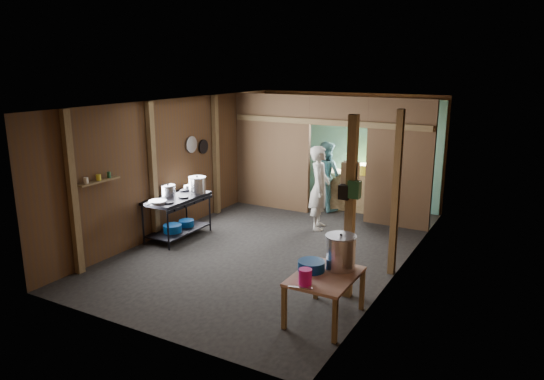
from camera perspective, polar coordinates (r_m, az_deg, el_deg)
The scene contains 42 objects.
floor at distance 9.26m, azimuth 0.61°, elevation -6.35°, with size 4.50×7.00×0.00m, color black.
ceiling at distance 8.70m, azimuth 0.65°, elevation 9.91°, with size 4.50×7.00×0.00m, color #2A2723.
wall_back at distance 12.03m, azimuth 8.64°, elevation 4.71°, with size 4.50×0.00×2.60m, color #4F311A.
wall_front at distance 6.16m, azimuth -15.17°, elevation -4.78°, with size 4.50×0.00×2.60m, color #4F311A.
wall_left at distance 10.13m, azimuth -10.64°, elevation 2.86°, with size 0.00×7.00×2.60m, color #4F311A.
wall_right at distance 8.09m, azimuth 14.77°, elevation -0.22°, with size 0.00×7.00×2.60m, color #4F311A.
partition_left at distance 11.41m, azimuth 0.05°, elevation 4.36°, with size 1.85×0.10×2.60m, color brown.
partition_right at distance 10.34m, azimuth 14.26°, elevation 2.88°, with size 1.35×0.10×2.60m, color brown.
partition_header at distance 10.61m, azimuth 7.60°, elevation 8.94°, with size 1.30×0.10×0.60m, color brown.
turquoise_panel at distance 11.98m, azimuth 8.53°, elevation 4.43°, with size 4.40×0.06×2.50m, color #5DA69F.
back_counter at distance 11.60m, azimuth 8.90°, elevation -0.07°, with size 1.20×0.50×0.85m, color #91764D.
wall_clock at distance 11.77m, azimuth 9.72°, elevation 7.41°, with size 0.20×0.20×0.03m, color white.
post_left_a at distance 8.30m, azimuth -21.72°, elevation -0.42°, with size 0.10×0.12×2.60m, color #91764D.
post_left_b at distance 9.50m, azimuth -13.38°, elevation 1.96°, with size 0.10×0.12×2.60m, color #91764D.
post_left_c at distance 11.02m, azimuth -6.39°, elevation 3.92°, with size 0.10×0.12×2.60m, color #91764D.
post_right at distance 7.92m, azimuth 13.92°, elevation -0.48°, with size 0.10×0.12×2.60m, color #91764D.
post_free at distance 7.00m, azimuth 8.89°, elevation -2.15°, with size 0.12×0.12×2.60m, color #91764D.
cross_beam at distance 10.68m, azimuth 6.20°, elevation 7.67°, with size 4.40×0.12×0.12m, color #91764D.
pan_lid_big at distance 10.35m, azimuth -9.15°, elevation 5.13°, with size 0.34×0.34×0.03m, color gray.
pan_lid_small at distance 10.68m, azimuth -7.80°, elevation 4.91°, with size 0.30×0.30×0.03m, color black.
wall_shelf at distance 8.57m, azimuth -19.10°, elevation 0.94°, with size 0.14×0.80×0.03m, color #91764D.
jar_white at distance 8.40m, azimuth -20.39°, elevation 1.02°, with size 0.07×0.07×0.10m, color white.
jar_yellow at distance 8.55m, azimuth -19.13°, elevation 1.36°, with size 0.08×0.08×0.10m, color yellow.
jar_green at distance 8.70m, azimuth -18.06°, elevation 1.65°, with size 0.06×0.06×0.10m, color #1B4E2F.
bag_white at distance 6.97m, azimuth 8.89°, elevation 1.86°, with size 0.22×0.15×0.32m, color white.
bag_green at distance 6.85m, azimuth 9.36°, elevation 0.06°, with size 0.16×0.12×0.24m, color #1B4E2F.
bag_black at distance 6.89m, azimuth 8.19°, elevation -0.24°, with size 0.14×0.10×0.20m, color black.
gas_range at distance 9.73m, azimuth -10.66°, elevation -3.06°, with size 0.70×1.37×0.81m, color black, non-canonical shape.
prep_table at distance 6.69m, azimuth 6.01°, elevation -11.99°, with size 0.76×1.04×0.62m, color tan, non-canonical shape.
stove_pot_large at distance 9.80m, azimuth -8.49°, elevation 0.51°, with size 0.34×0.34×0.34m, color silver, non-canonical shape.
stove_pot_med at distance 9.68m, azimuth -11.72°, elevation -0.13°, with size 0.28×0.28×0.24m, color silver, non-canonical shape.
stove_saucepan at distance 10.12m, azimuth -9.57°, elevation 0.30°, with size 0.15×0.15×0.09m, color silver.
frying_pan at distance 9.23m, azimuth -12.87°, elevation -1.34°, with size 0.33×0.55×0.07m, color gray, non-canonical shape.
blue_tub_front at distance 9.66m, azimuth -11.25°, elevation -4.30°, with size 0.35×0.35×0.14m, color navy.
blue_tub_back at distance 9.97m, azimuth -9.70°, elevation -3.72°, with size 0.30×0.30×0.12m, color navy.
stock_pot at distance 6.69m, azimuth 7.79°, elevation -7.09°, with size 0.41×0.41×0.48m, color silver, non-canonical shape.
wash_basin at distance 6.64m, azimuth 4.50°, elevation -8.59°, with size 0.36×0.36×0.13m, color navy.
pink_bucket at distance 6.24m, azimuth 3.80°, elevation -9.81°, with size 0.17×0.17×0.20m, color #E2128B.
knife at distance 6.18m, azimuth 3.24°, elevation -11.01°, with size 0.30×0.04×0.01m, color silver.
yellow_tub at distance 11.38m, azimuth 10.39°, elevation 2.35°, with size 0.39×0.39×0.22m, color yellow.
cook at distance 10.03m, azimuth 5.42°, elevation 0.24°, with size 0.62×0.40×1.69m, color beige.
worker_back at distance 11.38m, azimuth 6.11°, elevation 1.62°, with size 0.76×0.60×1.57m, color teal.
Camera 1 is at (4.13, -7.62, 3.25)m, focal length 33.11 mm.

